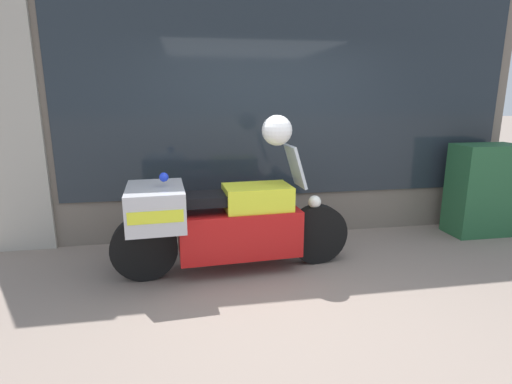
% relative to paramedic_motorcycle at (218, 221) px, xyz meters
% --- Properties ---
extents(ground_plane, '(60.00, 60.00, 0.00)m').
position_rel_paramedic_motorcycle_xyz_m(ground_plane, '(0.69, -0.77, -0.55)').
color(ground_plane, gray).
extents(shop_building, '(6.65, 0.55, 3.68)m').
position_rel_paramedic_motorcycle_xyz_m(shop_building, '(0.32, 1.23, 1.29)').
color(shop_building, '#6B6056').
rests_on(shop_building, ground).
extents(window_display, '(5.44, 0.30, 1.92)m').
position_rel_paramedic_motorcycle_xyz_m(window_display, '(0.99, 1.26, -0.09)').
color(window_display, slate).
rests_on(window_display, ground).
extents(paramedic_motorcycle, '(2.47, 0.81, 1.30)m').
position_rel_paramedic_motorcycle_xyz_m(paramedic_motorcycle, '(0.00, 0.00, 0.00)').
color(paramedic_motorcycle, black).
rests_on(paramedic_motorcycle, ground).
extents(utility_cabinet, '(0.82, 0.46, 1.19)m').
position_rel_paramedic_motorcycle_xyz_m(utility_cabinet, '(3.51, 0.61, 0.04)').
color(utility_cabinet, '#235633').
rests_on(utility_cabinet, ground).
extents(white_helmet, '(0.30, 0.30, 0.30)m').
position_rel_paramedic_motorcycle_xyz_m(white_helmet, '(0.61, 0.04, 0.90)').
color(white_helmet, white).
rests_on(white_helmet, paramedic_motorcycle).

